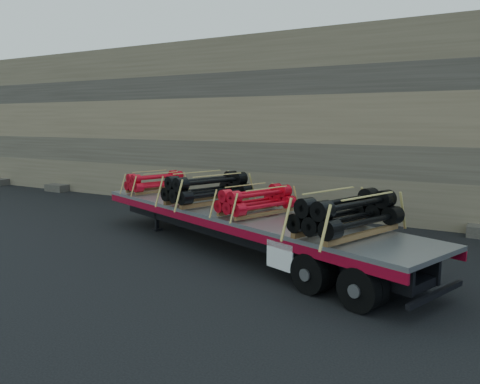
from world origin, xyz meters
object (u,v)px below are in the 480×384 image
object	(u,v)px
bundle_front	(155,182)
bundle_rear	(347,215)
bundle_midfront	(208,189)
trailer	(240,231)
bundle_midrear	(256,201)

from	to	relation	value
bundle_front	bundle_rear	distance (m)	8.24
bundle_midfront	bundle_rear	size ratio (longest dim) A/B	0.99
trailer	bundle_front	size ratio (longest dim) A/B	5.98
trailer	bundle_front	bearing A→B (deg)	180.00
bundle_midfront	bundle_midrear	xyz separation A→B (m)	(2.05, -0.75, -0.08)
trailer	bundle_rear	bearing A→B (deg)	0.00
bundle_front	bundle_midrear	world-z (taller)	bundle_midrear
trailer	bundle_front	distance (m)	4.69
bundle_midfront	bundle_rear	xyz separation A→B (m)	(4.84, -1.76, 0.00)
bundle_front	bundle_midfront	world-z (taller)	bundle_midfront
bundle_midrear	bundle_rear	size ratio (longest dim) A/B	0.81
bundle_midrear	bundle_rear	xyz separation A→B (m)	(2.79, -1.01, 0.08)
bundle_midrear	bundle_rear	distance (m)	2.97
bundle_front	bundle_midrear	distance (m)	5.27
bundle_front	bundle_midfront	size ratio (longest dim) A/B	0.77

